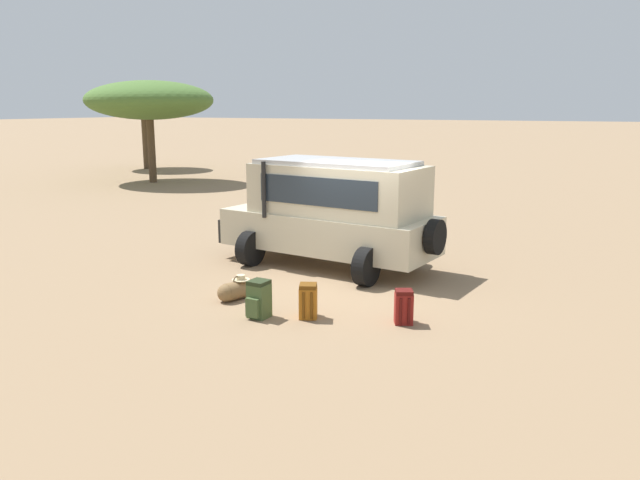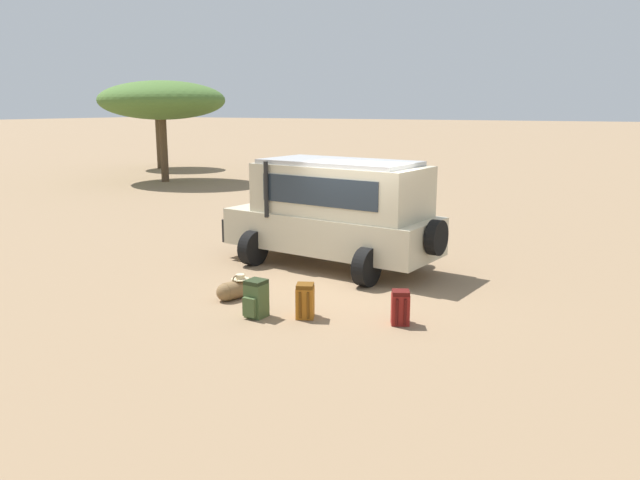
{
  "view_description": "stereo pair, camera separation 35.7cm",
  "coord_description": "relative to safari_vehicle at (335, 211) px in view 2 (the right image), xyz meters",
  "views": [
    {
      "loc": [
        5.15,
        -11.37,
        3.6
      ],
      "look_at": [
        -0.34,
        -0.57,
        1.0
      ],
      "focal_mm": 35.0,
      "sensor_mm": 36.0,
      "label": 1
    },
    {
      "loc": [
        5.46,
        -11.21,
        3.6
      ],
      "look_at": [
        -0.34,
        -0.57,
        1.0
      ],
      "focal_mm": 35.0,
      "sensor_mm": 36.0,
      "label": 2
    }
  ],
  "objects": [
    {
      "name": "ground_plane",
      "position": [
        0.89,
        -1.16,
        -1.29
      ],
      "size": [
        320.0,
        320.0,
        0.0
      ],
      "primitive_type": "plane",
      "color": "#8C7051"
    },
    {
      "name": "acacia_tree_left_mid",
      "position": [
        -14.9,
        10.75,
        2.59
      ],
      "size": [
        6.39,
        5.45,
        4.82
      ],
      "color": "brown",
      "rests_on": "ground_plane"
    },
    {
      "name": "duffel_bag_low_black_case",
      "position": [
        -0.54,
        -3.08,
        -1.11
      ],
      "size": [
        0.49,
        0.83,
        0.45
      ],
      "color": "brown",
      "rests_on": "ground_plane"
    },
    {
      "name": "safari_vehicle",
      "position": [
        0.0,
        0.0,
        0.0
      ],
      "size": [
        5.44,
        3.08,
        2.44
      ],
      "color": "beige",
      "rests_on": "ground_plane"
    },
    {
      "name": "backpack_beside_front_wheel",
      "position": [
        0.41,
        -3.8,
        -0.97
      ],
      "size": [
        0.35,
        0.45,
        0.66
      ],
      "color": "#42562D",
      "rests_on": "ground_plane"
    },
    {
      "name": "backpack_near_rear_wheel",
      "position": [
        2.75,
        -2.94,
        -1.01
      ],
      "size": [
        0.38,
        0.42,
        0.59
      ],
      "color": "maroon",
      "rests_on": "ground_plane"
    },
    {
      "name": "acacia_tree_far_left",
      "position": [
        -19.8,
        15.75,
        2.48
      ],
      "size": [
        4.67,
        4.27,
        4.52
      ],
      "color": "brown",
      "rests_on": "ground_plane"
    },
    {
      "name": "backpack_cluster_center",
      "position": [
        1.18,
        -3.42,
        -1.0
      ],
      "size": [
        0.39,
        0.44,
        0.61
      ],
      "color": "#B26619",
      "rests_on": "ground_plane"
    }
  ]
}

